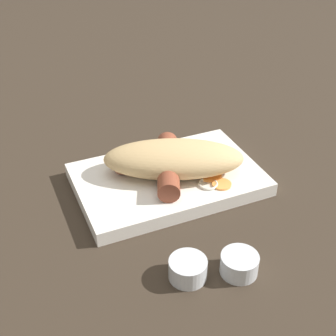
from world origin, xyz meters
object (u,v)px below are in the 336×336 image
(condiment_cup_near, at_px, (188,270))
(condiment_cup_far, at_px, (239,265))
(bread_roll, at_px, (174,159))
(sausage, at_px, (170,164))
(food_tray, at_px, (168,180))

(condiment_cup_near, distance_m, condiment_cup_far, 0.06)
(bread_roll, bearing_deg, sausage, 142.85)
(food_tray, bearing_deg, bread_roll, -11.23)
(condiment_cup_near, bearing_deg, bread_roll, 71.02)
(food_tray, bearing_deg, sausage, 33.45)
(condiment_cup_near, height_order, condiment_cup_far, same)
(food_tray, distance_m, condiment_cup_near, 0.18)
(bread_roll, relative_size, sausage, 1.39)
(bread_roll, xyz_separation_m, sausage, (-0.01, 0.00, -0.01))
(bread_roll, relative_size, condiment_cup_near, 4.85)
(sausage, xyz_separation_m, condiment_cup_near, (-0.05, -0.17, -0.02))
(food_tray, relative_size, condiment_cup_near, 5.91)
(condiment_cup_near, bearing_deg, food_tray, 73.87)
(food_tray, xyz_separation_m, bread_roll, (0.01, -0.00, 0.03))
(bread_roll, distance_m, condiment_cup_near, 0.18)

